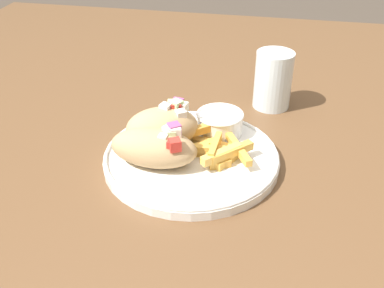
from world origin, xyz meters
name	(u,v)px	position (x,y,z in m)	size (l,w,h in m)	color
table	(195,182)	(0.00, 0.00, 0.68)	(1.50, 1.50, 0.74)	brown
plate	(192,157)	(0.00, -0.03, 0.75)	(0.27, 0.27, 0.02)	white
pita_sandwich_near	(154,147)	(-0.05, -0.06, 0.78)	(0.13, 0.07, 0.06)	tan
pita_sandwich_far	(163,127)	(-0.05, -0.01, 0.79)	(0.13, 0.11, 0.07)	tan
fries_pile	(216,149)	(0.04, -0.02, 0.77)	(0.13, 0.10, 0.03)	gold
sauce_ramekin	(220,122)	(0.03, 0.05, 0.78)	(0.08, 0.08, 0.04)	white
water_glass	(273,82)	(0.11, 0.19, 0.79)	(0.07, 0.07, 0.11)	silver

